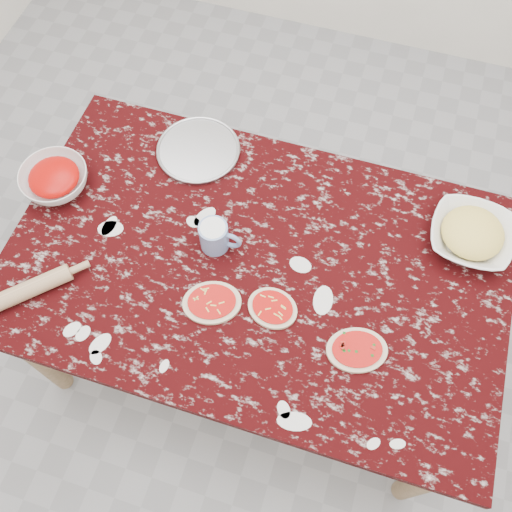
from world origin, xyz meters
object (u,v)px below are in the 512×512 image
Objects in this scene: worktable at (256,274)px; rolling_pin at (28,290)px; pizza_tray at (198,150)px; flour_mug at (215,236)px; sauce_bowl at (55,180)px; cheese_bowl at (471,236)px.

rolling_pin is (-0.64, -0.31, 0.11)m from worktable.
pizza_tray is at bearing 65.40° from rolling_pin.
pizza_tray is 1.07× the size of rolling_pin.
flour_mug reaches higher than rolling_pin.
sauce_bowl reaches higher than rolling_pin.
worktable is 5.51× the size of pizza_tray.
flour_mug is at bearing -5.45° from sauce_bowl.
sauce_bowl is at bearing -145.48° from pizza_tray.
pizza_tray reaches higher than worktable.
flour_mug reaches higher than pizza_tray.
rolling_pin is at bearing -114.60° from pizza_tray.
cheese_bowl is 0.97× the size of rolling_pin.
sauce_bowl is (-0.41, -0.28, 0.03)m from pizza_tray.
sauce_bowl is 0.41m from rolling_pin.
flour_mug is 0.51× the size of rolling_pin.
cheese_bowl is at bearing 24.18° from worktable.
rolling_pin is at bearing -154.11° from worktable.
worktable is at bearing -47.91° from pizza_tray.
sauce_bowl is at bearing 173.65° from worktable.
flour_mug is at bearing 169.93° from worktable.
sauce_bowl is at bearing 104.54° from rolling_pin.
flour_mug is at bearing -161.56° from cheese_bowl.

